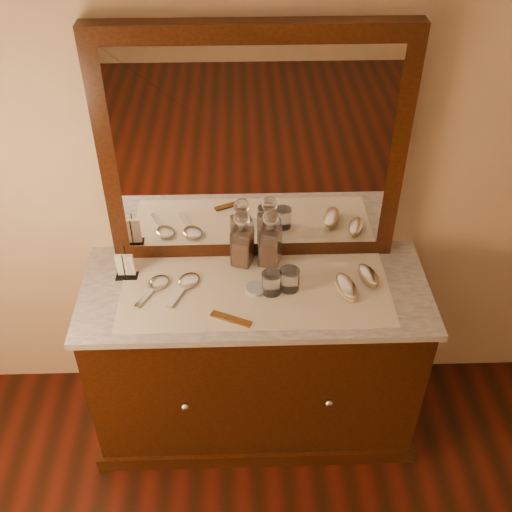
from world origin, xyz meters
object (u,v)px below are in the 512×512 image
object	(u,v)px
dresser_cabinet	(255,359)
brush_far	(369,276)
brush_near	(346,287)
hand_mirror_inner	(187,284)
decanter_left	(242,244)
hand_mirror_outer	(156,285)
mirror_frame	(253,151)
pin_dish	(256,288)
comb	(231,319)
napkin_rack	(126,267)
decanter_right	(270,243)

from	to	relation	value
dresser_cabinet	brush_far	xyz separation A→B (m)	(0.47, 0.03, 0.46)
brush_near	hand_mirror_inner	bearing A→B (deg)	174.97
decanter_left	hand_mirror_outer	size ratio (longest dim) A/B	1.25
mirror_frame	pin_dish	world-z (taller)	mirror_frame
dresser_cabinet	pin_dish	bearing A→B (deg)	-78.99
dresser_cabinet	pin_dish	distance (m)	0.45
dresser_cabinet	comb	distance (m)	0.49
pin_dish	decanter_left	size ratio (longest dim) A/B	0.32
mirror_frame	brush_near	bearing A→B (deg)	-37.31
dresser_cabinet	comb	bearing A→B (deg)	-118.13
napkin_rack	decanter_left	xyz separation A→B (m)	(0.49, 0.07, 0.05)
decanter_right	brush_near	size ratio (longest dim) A/B	1.57
mirror_frame	napkin_rack	bearing A→B (deg)	-163.62
comb	pin_dish	bearing A→B (deg)	83.44
hand_mirror_outer	hand_mirror_inner	xyz separation A→B (m)	(0.13, 0.01, 0.00)
comb	brush_far	xyz separation A→B (m)	(0.57, 0.22, 0.02)
napkin_rack	brush_far	world-z (taller)	napkin_rack
comb	decanter_left	xyz separation A→B (m)	(0.05, 0.35, 0.10)
brush_far	mirror_frame	bearing A→B (deg)	156.02
napkin_rack	brush_near	xyz separation A→B (m)	(0.91, -0.12, -0.03)
decanter_left	brush_far	distance (m)	0.54
napkin_rack	hand_mirror_inner	world-z (taller)	napkin_rack
dresser_cabinet	hand_mirror_outer	size ratio (longest dim) A/B	6.57
napkin_rack	comb	bearing A→B (deg)	-31.96
napkin_rack	hand_mirror_inner	xyz separation A→B (m)	(0.25, -0.07, -0.04)
napkin_rack	decanter_left	size ratio (longest dim) A/B	0.52
dresser_cabinet	pin_dish	xyz separation A→B (m)	(0.00, -0.02, 0.45)
dresser_cabinet	napkin_rack	xyz separation A→B (m)	(-0.54, 0.09, 0.50)
dresser_cabinet	decanter_left	size ratio (longest dim) A/B	5.26
mirror_frame	napkin_rack	size ratio (longest dim) A/B	8.72
hand_mirror_inner	brush_near	bearing A→B (deg)	-5.03
napkin_rack	hand_mirror_inner	distance (m)	0.27
decanter_right	brush_far	bearing A→B (deg)	-16.76
pin_dish	hand_mirror_inner	size ratio (longest dim) A/B	0.38
comb	napkin_rack	bearing A→B (deg)	172.78
mirror_frame	comb	xyz separation A→B (m)	(-0.10, -0.43, -0.49)
brush_far	hand_mirror_inner	world-z (taller)	brush_far
comb	decanter_right	xyz separation A→B (m)	(0.17, 0.34, 0.10)
hand_mirror_outer	decanter_right	bearing A→B (deg)	16.77
hand_mirror_outer	dresser_cabinet	bearing A→B (deg)	-1.91
decanter_left	brush_far	xyz separation A→B (m)	(0.52, -0.13, -0.08)
brush_far	decanter_left	bearing A→B (deg)	166.35
pin_dish	decanter_right	size ratio (longest dim) A/B	0.31
decanter_left	brush_far	world-z (taller)	decanter_left
decanter_left	dresser_cabinet	bearing A→B (deg)	-72.84
dresser_cabinet	hand_mirror_inner	size ratio (longest dim) A/B	6.23
brush_near	napkin_rack	bearing A→B (deg)	172.20
pin_dish	hand_mirror_inner	distance (m)	0.29
decanter_right	brush_far	world-z (taller)	decanter_right
dresser_cabinet	napkin_rack	world-z (taller)	napkin_rack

